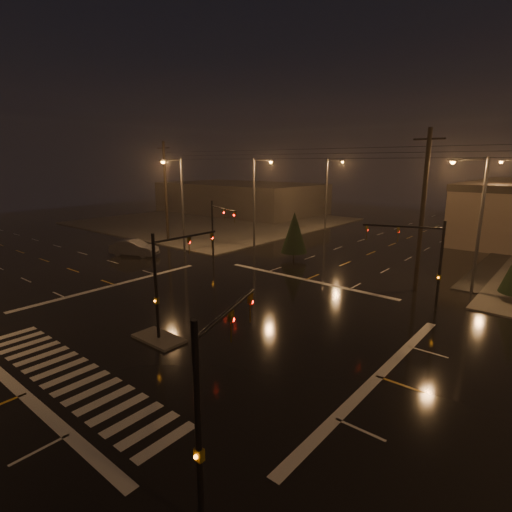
% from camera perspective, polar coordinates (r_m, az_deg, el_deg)
% --- Properties ---
extents(ground, '(140.00, 140.00, 0.00)m').
position_cam_1_polar(ground, '(25.64, -6.46, -8.85)').
color(ground, black).
rests_on(ground, ground).
extents(sidewalk_nw, '(36.00, 36.00, 0.12)m').
position_cam_1_polar(sidewalk_nw, '(66.87, -5.87, 5.02)').
color(sidewalk_nw, '#4C4A44').
rests_on(sidewalk_nw, ground).
extents(median_island, '(3.00, 1.60, 0.15)m').
position_cam_1_polar(median_island, '(23.26, -13.70, -11.35)').
color(median_island, '#4C4A44').
rests_on(median_island, ground).
extents(crosswalk, '(15.00, 2.60, 0.01)m').
position_cam_1_polar(crosswalk, '(21.07, -25.00, -15.23)').
color(crosswalk, beige).
rests_on(crosswalk, ground).
extents(stop_bar_near, '(16.00, 0.50, 0.01)m').
position_cam_1_polar(stop_bar_near, '(20.46, -30.24, -16.73)').
color(stop_bar_near, beige).
rests_on(stop_bar_near, ground).
extents(stop_bar_far, '(16.00, 0.50, 0.01)m').
position_cam_1_polar(stop_bar_far, '(33.73, 7.11, -3.38)').
color(stop_bar_far, beige).
rests_on(stop_bar_far, ground).
extents(commercial_block, '(30.00, 18.00, 5.60)m').
position_cam_1_polar(commercial_block, '(78.61, -2.21, 8.32)').
color(commercial_block, '#433D3B').
rests_on(commercial_block, ground).
extents(signal_mast_median, '(0.25, 4.59, 6.00)m').
position_cam_1_polar(signal_mast_median, '(22.54, -12.33, -2.13)').
color(signal_mast_median, black).
rests_on(signal_mast_median, ground).
extents(signal_mast_ne, '(4.84, 1.86, 6.00)m').
position_cam_1_polar(signal_mast_ne, '(28.20, 22.81, 0.30)').
color(signal_mast_ne, black).
rests_on(signal_mast_ne, ground).
extents(signal_mast_nw, '(4.84, 1.86, 6.00)m').
position_cam_1_polar(signal_mast_nw, '(38.08, -5.59, 4.43)').
color(signal_mast_nw, black).
rests_on(signal_mast_nw, ground).
extents(signal_mast_se, '(1.55, 3.87, 6.00)m').
position_cam_1_polar(signal_mast_se, '(11.30, -6.39, -18.38)').
color(signal_mast_se, black).
rests_on(signal_mast_se, ground).
extents(streetlight_1, '(2.77, 0.32, 10.00)m').
position_cam_1_polar(streetlight_1, '(44.75, 0.03, 8.41)').
color(streetlight_1, '#38383A').
rests_on(streetlight_1, ground).
extents(streetlight_2, '(2.77, 0.32, 10.00)m').
position_cam_1_polar(streetlight_2, '(57.94, 10.31, 9.32)').
color(streetlight_2, '#38383A').
rests_on(streetlight_2, ground).
extents(streetlight_3, '(2.77, 0.32, 10.00)m').
position_cam_1_polar(streetlight_3, '(33.13, 28.95, 5.02)').
color(streetlight_3, '#38383A').
rests_on(streetlight_3, ground).
extents(streetlight_5, '(0.32, 2.77, 10.00)m').
position_cam_1_polar(streetlight_5, '(43.33, -10.79, 8.01)').
color(streetlight_5, '#38383A').
rests_on(streetlight_5, ground).
extents(utility_pole_0, '(2.20, 0.32, 12.00)m').
position_cam_1_polar(utility_pole_0, '(49.73, -12.77, 8.95)').
color(utility_pole_0, black).
rests_on(utility_pole_0, ground).
extents(utility_pole_1, '(2.20, 0.32, 12.00)m').
position_cam_1_polar(utility_pole_1, '(31.91, 22.69, 5.99)').
color(utility_pole_1, black).
rests_on(utility_pole_1, ground).
extents(conifer_3, '(2.64, 2.64, 4.82)m').
position_cam_1_polar(conifer_3, '(40.13, 5.49, 3.39)').
color(conifer_3, black).
rests_on(conifer_3, ground).
extents(car_crossing, '(5.37, 3.71, 1.68)m').
position_cam_1_polar(car_crossing, '(43.73, -17.01, 1.12)').
color(car_crossing, '#4F5056').
rests_on(car_crossing, ground).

